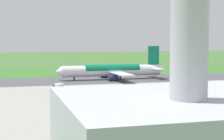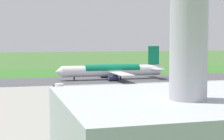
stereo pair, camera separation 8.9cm
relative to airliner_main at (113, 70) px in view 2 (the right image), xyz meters
The scene contains 9 objects.
ground_plane 14.98m from the airliner_main, behind, with size 800.00×800.00×0.00m, color #3D662D.
runway_asphalt 14.97m from the airliner_main, behind, with size 600.00×34.44×0.06m, color #47474C.
apron_concrete 59.79m from the airliner_main, 103.91° to the left, with size 440.00×110.00×0.05m, color gray.
grass_verge_foreground 36.89m from the airliner_main, 113.03° to the right, with size 600.00×80.00×0.04m, color #346B27.
airliner_main is the anchor object (origin of this frame).
service_truck_baggage 43.98m from the airliner_main, 47.04° to the left, with size 3.51×6.16×2.65m.
service_car_ops 35.32m from the airliner_main, 106.84° to the left, with size 4.00×4.42×1.62m.
no_stopping_sign 43.58m from the airliner_main, 129.37° to the right, with size 0.60×0.10×2.77m.
traffic_cone_orange 42.73m from the airliner_main, 122.69° to the right, with size 0.40×0.40×0.55m, color orange.
Camera 2 is at (61.84, 169.98, 18.89)m, focal length 59.74 mm.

